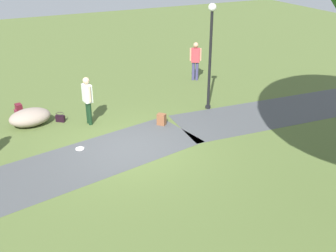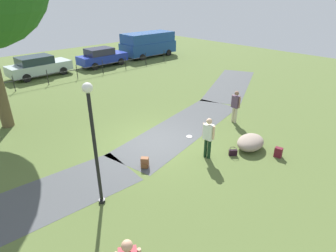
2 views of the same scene
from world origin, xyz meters
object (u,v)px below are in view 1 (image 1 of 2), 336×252
backpack_by_boulder (19,109)px  spare_backpack_on_lawn (162,119)px  lamp_post (211,47)px  frisbee_on_grass (80,149)px  lawn_boulder (30,117)px  woman_with_handbag (88,97)px  handbag_on_grass (60,118)px  passerby_on_path (196,59)px

backpack_by_boulder → spare_backpack_on_lawn: 5.25m
lamp_post → frisbee_on_grass: lamp_post is taller
frisbee_on_grass → lawn_boulder: bearing=-66.2°
lamp_post → woman_with_handbag: (4.39, -0.54, -1.37)m
backpack_by_boulder → handbag_on_grass: bearing=133.5°
lawn_boulder → handbag_on_grass: 0.99m
spare_backpack_on_lawn → woman_with_handbag: bearing=-27.1°
lawn_boulder → spare_backpack_on_lawn: 4.48m
lamp_post → frisbee_on_grass: (5.16, 1.12, -2.33)m
handbag_on_grass → lawn_boulder: bearing=-9.5°
woman_with_handbag → spare_backpack_on_lawn: bearing=152.9°
lamp_post → handbag_on_grass: 5.82m
lawn_boulder → passerby_on_path: 7.63m
lamp_post → passerby_on_path: (-1.15, -3.10, -1.36)m
passerby_on_path → lamp_post: bearing=69.6°
backpack_by_boulder → spare_backpack_on_lawn: same height
lamp_post → frisbee_on_grass: size_ratio=14.56×
woman_with_handbag → spare_backpack_on_lawn: size_ratio=4.18×
lamp_post → backpack_by_boulder: lamp_post is taller
lamp_post → woman_with_handbag: 4.63m
handbag_on_grass → spare_backpack_on_lawn: bearing=150.6°
lamp_post → passerby_on_path: 3.57m
lawn_boulder → woman_with_handbag: bearing=157.4°
spare_backpack_on_lawn → backpack_by_boulder: bearing=-35.0°
lamp_post → passerby_on_path: size_ratio=2.26×
lamp_post → lawn_boulder: lamp_post is taller
lawn_boulder → backpack_by_boulder: 1.14m
woman_with_handbag → handbag_on_grass: size_ratio=4.36×
lawn_boulder → frisbee_on_grass: 2.67m
backpack_by_boulder → frisbee_on_grass: backpack_by_boulder is taller
woman_with_handbag → backpack_by_boulder: (2.09, -1.88, -0.78)m
frisbee_on_grass → backpack_by_boulder: bearing=-69.7°
lawn_boulder → passerby_on_path: passerby_on_path is taller
lawn_boulder → woman_with_handbag: woman_with_handbag is taller
passerby_on_path → backpack_by_boulder: bearing=5.0°
woman_with_handbag → handbag_on_grass: 1.35m
passerby_on_path → woman_with_handbag: bearing=24.7°
passerby_on_path → spare_backpack_on_lawn: passerby_on_path is taller
lamp_post → frisbee_on_grass: 5.78m
lamp_post → backpack_by_boulder: bearing=-20.5°
spare_backpack_on_lawn → frisbee_on_grass: spare_backpack_on_lawn is taller
lawn_boulder → frisbee_on_grass: size_ratio=5.76×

